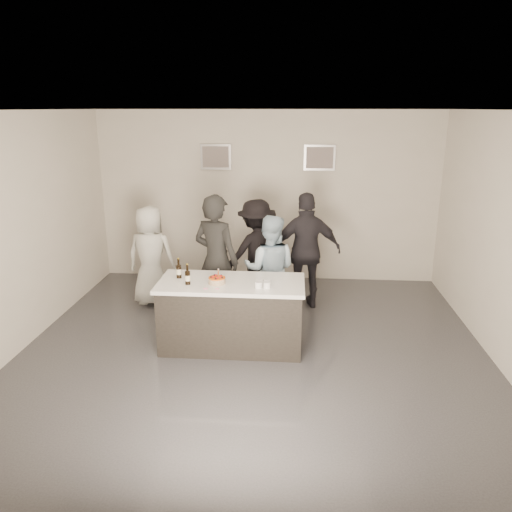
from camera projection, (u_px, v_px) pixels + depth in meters
name	position (u px, v px, depth m)	size (l,w,h in m)	color
floor	(253.00, 353.00, 6.41)	(6.00, 6.00, 0.00)	#3D3D42
ceiling	(252.00, 110.00, 5.56)	(6.00, 6.00, 0.00)	white
wall_back	(267.00, 197.00, 8.85)	(6.00, 0.04, 3.00)	beige
wall_front	(212.00, 362.00, 3.12)	(6.00, 0.04, 3.00)	beige
wall_left	(13.00, 235.00, 6.21)	(0.04, 6.00, 3.00)	beige
wall_right	(511.00, 245.00, 5.76)	(0.04, 6.00, 3.00)	beige
picture_left	(216.00, 157.00, 8.69)	(0.54, 0.04, 0.44)	#B2B2B7
picture_right	(320.00, 158.00, 8.55)	(0.54, 0.04, 0.44)	#B2B2B7
bar_counter	(232.00, 314.00, 6.47)	(1.86, 0.86, 0.90)	white
cake	(217.00, 281.00, 6.27)	(0.21, 0.21, 0.07)	orange
beer_bottle_a	(179.00, 268.00, 6.45)	(0.07, 0.07, 0.26)	black
beer_bottle_b	(188.00, 274.00, 6.21)	(0.07, 0.07, 0.26)	black
tumbler_cluster	(263.00, 284.00, 6.16)	(0.19, 0.19, 0.08)	orange
candles	(210.00, 288.00, 6.11)	(0.24, 0.08, 0.01)	pink
person_main_black	(216.00, 261.00, 7.04)	(0.69, 0.45, 1.90)	black
person_main_blue	(270.00, 269.00, 7.16)	(0.77, 0.60, 1.59)	#ABC8E0
person_guest_left	(151.00, 256.00, 7.82)	(0.77, 0.50, 1.58)	silver
person_guest_right	(306.00, 251.00, 7.67)	(1.06, 0.44, 1.81)	#252329
person_guest_back	(257.00, 253.00, 7.82)	(1.09, 0.62, 1.68)	black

